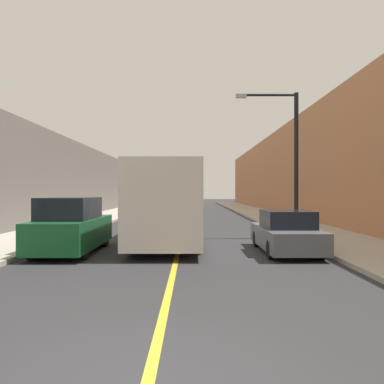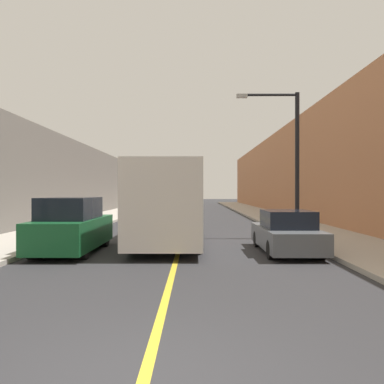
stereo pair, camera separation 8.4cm
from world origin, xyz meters
name	(u,v)px [view 2 (the right image)]	position (x,y,z in m)	size (l,w,h in m)	color
sidewalk_left	(114,214)	(-6.82, 30.00, 0.08)	(3.60, 72.00, 0.15)	#B2AA9E
sidewalk_right	(263,214)	(6.82, 30.00, 0.08)	(3.60, 72.00, 0.15)	#B2AA9E
building_row_left	(72,182)	(-10.62, 30.00, 3.07)	(4.00, 72.00, 6.14)	#66605B
building_row_right	(304,171)	(10.62, 30.00, 4.02)	(4.00, 72.00, 8.04)	#B2724C
road_center_line	(188,215)	(0.00, 30.00, 0.00)	(0.16, 72.00, 0.01)	gold
bus	(171,202)	(-0.44, 12.17, 1.74)	(2.59, 10.14, 3.25)	silver
parked_suv_left	(72,227)	(-3.80, 9.17, 0.91)	(1.89, 4.57, 1.97)	#145128
car_right_near	(286,234)	(3.87, 9.18, 0.68)	(1.83, 4.35, 1.51)	#51565B
street_lamp_right	(291,152)	(5.02, 13.06, 4.00)	(2.90, 0.24, 6.58)	black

